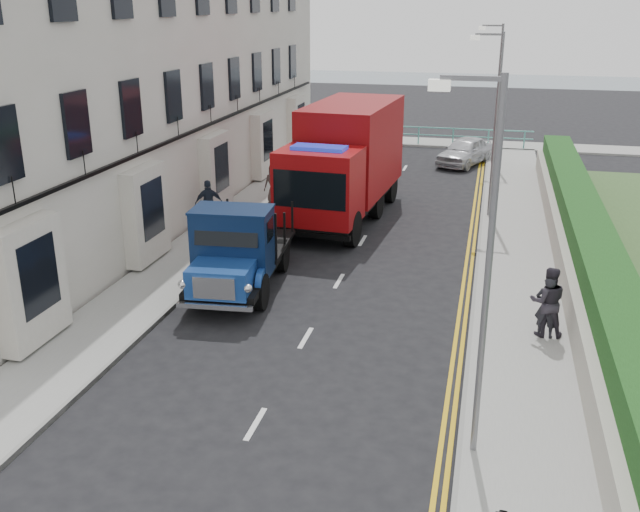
{
  "coord_description": "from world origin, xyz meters",
  "views": [
    {
      "loc": [
        4.17,
        -13.72,
        8.05
      ],
      "look_at": [
        -0.18,
        4.28,
        1.4
      ],
      "focal_mm": 40.0,
      "sensor_mm": 36.0,
      "label": 1
    }
  ],
  "objects_px": {
    "red_lorry": "(346,159)",
    "lamp_mid": "(493,115)",
    "lamp_far": "(496,86)",
    "parked_car_front": "(242,253)",
    "pedestrian_east_near": "(547,307)",
    "bedford_lorry": "(235,256)",
    "lamp_near": "(482,254)"
  },
  "relations": [
    {
      "from": "bedford_lorry",
      "to": "red_lorry",
      "type": "bearing_deg",
      "value": 75.09
    },
    {
      "from": "lamp_far",
      "to": "parked_car_front",
      "type": "height_order",
      "value": "lamp_far"
    },
    {
      "from": "lamp_mid",
      "to": "parked_car_front",
      "type": "xyz_separation_m",
      "value": [
        -7.23,
        -8.06,
        -3.31
      ]
    },
    {
      "from": "lamp_far",
      "to": "red_lorry",
      "type": "distance_m",
      "value": 12.6
    },
    {
      "from": "lamp_mid",
      "to": "bedford_lorry",
      "type": "bearing_deg",
      "value": -125.22
    },
    {
      "from": "lamp_mid",
      "to": "pedestrian_east_near",
      "type": "xyz_separation_m",
      "value": [
        1.67,
        -10.73,
        -3.08
      ]
    },
    {
      "from": "lamp_mid",
      "to": "bedford_lorry",
      "type": "distance_m",
      "value": 12.21
    },
    {
      "from": "lamp_far",
      "to": "pedestrian_east_near",
      "type": "distance_m",
      "value": 21.02
    },
    {
      "from": "lamp_far",
      "to": "bedford_lorry",
      "type": "bearing_deg",
      "value": -109.17
    },
    {
      "from": "red_lorry",
      "to": "lamp_mid",
      "type": "bearing_deg",
      "value": 17.39
    },
    {
      "from": "bedford_lorry",
      "to": "parked_car_front",
      "type": "distance_m",
      "value": 1.76
    },
    {
      "from": "lamp_near",
      "to": "red_lorry",
      "type": "distance_m",
      "value": 15.78
    },
    {
      "from": "lamp_far",
      "to": "pedestrian_east_near",
      "type": "xyz_separation_m",
      "value": [
        1.67,
        -20.73,
        -3.08
      ]
    },
    {
      "from": "parked_car_front",
      "to": "lamp_mid",
      "type": "bearing_deg",
      "value": 51.58
    },
    {
      "from": "red_lorry",
      "to": "pedestrian_east_near",
      "type": "xyz_separation_m",
      "value": [
        7.05,
        -9.47,
        -1.39
      ]
    },
    {
      "from": "lamp_near",
      "to": "red_lorry",
      "type": "xyz_separation_m",
      "value": [
        -5.38,
        14.74,
        -1.68
      ]
    },
    {
      "from": "lamp_mid",
      "to": "red_lorry",
      "type": "bearing_deg",
      "value": -166.8
    },
    {
      "from": "lamp_far",
      "to": "red_lorry",
      "type": "xyz_separation_m",
      "value": [
        -5.38,
        -11.26,
        -1.68
      ]
    },
    {
      "from": "lamp_mid",
      "to": "lamp_far",
      "type": "bearing_deg",
      "value": 90.0
    },
    {
      "from": "pedestrian_east_near",
      "to": "lamp_mid",
      "type": "bearing_deg",
      "value": -68.63
    },
    {
      "from": "lamp_near",
      "to": "parked_car_front",
      "type": "height_order",
      "value": "lamp_near"
    },
    {
      "from": "lamp_near",
      "to": "parked_car_front",
      "type": "relative_size",
      "value": 1.73
    },
    {
      "from": "lamp_near",
      "to": "bedford_lorry",
      "type": "height_order",
      "value": "lamp_near"
    },
    {
      "from": "lamp_near",
      "to": "lamp_far",
      "type": "xyz_separation_m",
      "value": [
        0.0,
        26.0,
        0.0
      ]
    },
    {
      "from": "lamp_mid",
      "to": "bedford_lorry",
      "type": "xyz_separation_m",
      "value": [
        -6.85,
        -9.71,
        -2.8
      ]
    },
    {
      "from": "lamp_mid",
      "to": "lamp_far",
      "type": "height_order",
      "value": "same"
    },
    {
      "from": "red_lorry",
      "to": "parked_car_front",
      "type": "bearing_deg",
      "value": -101.01
    },
    {
      "from": "lamp_far",
      "to": "red_lorry",
      "type": "height_order",
      "value": "lamp_far"
    },
    {
      "from": "parked_car_front",
      "to": "pedestrian_east_near",
      "type": "height_order",
      "value": "pedestrian_east_near"
    },
    {
      "from": "lamp_near",
      "to": "pedestrian_east_near",
      "type": "height_order",
      "value": "lamp_near"
    },
    {
      "from": "lamp_mid",
      "to": "parked_car_front",
      "type": "relative_size",
      "value": 1.73
    },
    {
      "from": "bedford_lorry",
      "to": "parked_car_front",
      "type": "height_order",
      "value": "bedford_lorry"
    }
  ]
}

